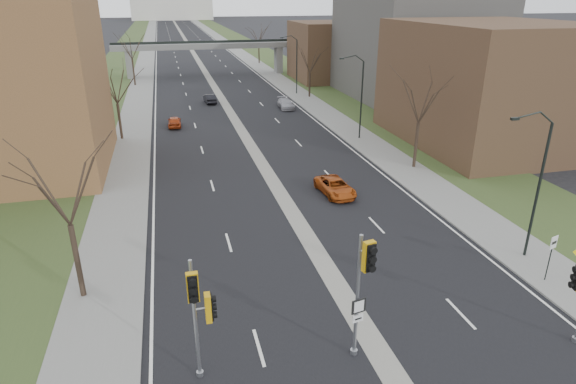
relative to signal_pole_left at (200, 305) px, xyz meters
name	(u,v)px	position (x,y,z in m)	size (l,w,h in m)	color
ground	(383,359)	(7.44, -0.76, -3.55)	(700.00, 700.00, 0.00)	black
road_surface	(187,43)	(7.44, 149.24, -3.54)	(20.00, 600.00, 0.01)	black
median_strip	(187,43)	(7.44, 149.24, -3.55)	(1.20, 600.00, 0.02)	gray
sidewalk_right	(224,42)	(19.44, 149.24, -3.49)	(4.00, 600.00, 0.12)	gray
sidewalk_left	(149,43)	(-4.56, 149.24, -3.49)	(4.00, 600.00, 0.12)	gray
grass_verge_right	(242,41)	(25.44, 149.24, -3.50)	(8.00, 600.00, 0.10)	#31431F
grass_verge_left	(129,44)	(-10.56, 149.24, -3.50)	(8.00, 600.00, 0.10)	#31431F
commercial_block_near	(490,84)	(31.44, 27.24, 2.45)	(16.00, 20.00, 12.00)	brown
commercial_block_mid	(414,45)	(35.44, 51.24, 3.95)	(18.00, 22.00, 15.00)	#4E4C47
commercial_block_far	(334,51)	(29.44, 69.24, 1.45)	(14.00, 14.00, 10.00)	brown
pedestrian_bridge	(206,50)	(7.44, 79.24, 1.30)	(34.00, 3.00, 6.45)	slate
streetlight_near	(535,145)	(18.43, 5.24, 3.41)	(2.61, 0.20, 8.70)	black
streetlight_mid	(356,74)	(18.43, 31.24, 3.41)	(2.61, 0.20, 8.70)	black
streetlight_far	(292,48)	(18.43, 57.24, 3.41)	(2.61, 0.20, 8.70)	black
tree_left_a	(61,176)	(-5.56, 7.24, 3.09)	(7.20, 7.20, 9.40)	#382B21
tree_left_b	(114,81)	(-5.56, 37.24, 2.68)	(6.75, 6.75, 8.81)	#382B21
tree_left_c	(130,43)	(-5.56, 71.24, 3.50)	(7.65, 7.65, 9.99)	#382B21
tree_right_a	(421,94)	(20.44, 21.24, 3.09)	(7.20, 7.20, 9.40)	#382B21
tree_right_b	(310,58)	(20.44, 54.24, 2.27)	(6.30, 6.30, 8.22)	#382B21
tree_right_c	(258,31)	(20.44, 94.24, 3.50)	(7.65, 7.65, 9.99)	#382B21
signal_pole_left	(200,305)	(0.00, 0.00, 0.00)	(0.95, 0.96, 5.42)	gray
signal_pole_median	(363,278)	(6.43, -0.45, 0.49)	(0.72, 0.97, 5.79)	gray
speed_limit_sign	(552,250)	(18.47, 2.67, -1.61)	(0.55, 0.20, 2.65)	black
car_left_near	(174,121)	(0.10, 41.33, -2.91)	(1.50, 3.72, 1.27)	#A13612
car_left_far	(210,99)	(5.44, 53.77, -2.91)	(1.35, 3.88, 1.28)	black
car_right_near	(335,187)	(11.54, 17.14, -2.92)	(2.07, 4.50, 1.25)	#A34211
car_right_mid	(286,104)	(15.14, 47.70, -2.89)	(1.83, 4.49, 1.30)	gray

